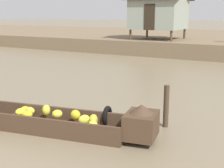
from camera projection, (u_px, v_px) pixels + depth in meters
The scene contains 5 objects.
ground_plane at pixel (139, 82), 13.35m from camera, with size 300.00×300.00×0.00m, color #7A6B51.
riverbank_strip at pixel (219, 41), 28.20m from camera, with size 160.00×20.00×1.04m, color #756047.
banana_boat at pixel (48, 118), 7.79m from camera, with size 5.61×2.20×0.89m.
stilt_house_left at pixel (159, 13), 23.00m from camera, with size 4.24×4.01×3.72m.
mooring_post at pixel (166, 106), 7.92m from camera, with size 0.14×0.14×1.11m, color #423323.
Camera 1 is at (5.42, -1.91, 2.85)m, focal length 49.45 mm.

